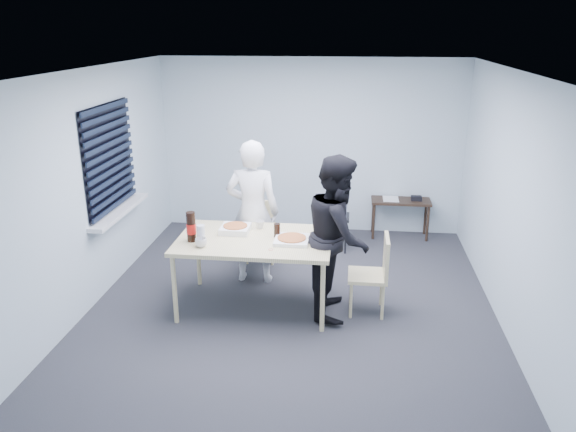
# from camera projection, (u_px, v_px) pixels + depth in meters

# --- Properties ---
(room) EXTENTS (5.00, 5.00, 5.00)m
(room) POSITION_uv_depth(u_px,v_px,m) (113.00, 166.00, 6.63)
(room) COLOR #2F2F33
(room) RESTS_ON ground
(dining_table) EXTENTS (1.68, 1.06, 0.82)m
(dining_table) POSITION_uv_depth(u_px,v_px,m) (255.00, 243.00, 6.14)
(dining_table) COLOR beige
(dining_table) RESTS_ON ground
(chair_far) EXTENTS (0.42, 0.42, 0.89)m
(chair_far) POSITION_uv_depth(u_px,v_px,m) (258.00, 230.00, 7.24)
(chair_far) COLOR beige
(chair_far) RESTS_ON ground
(chair_right) EXTENTS (0.42, 0.42, 0.89)m
(chair_right) POSITION_uv_depth(u_px,v_px,m) (376.00, 269.00, 6.09)
(chair_right) COLOR beige
(chair_right) RESTS_ON ground
(person_white) EXTENTS (0.65, 0.42, 1.77)m
(person_white) POSITION_uv_depth(u_px,v_px,m) (253.00, 212.00, 6.77)
(person_white) COLOR white
(person_white) RESTS_ON ground
(person_black) EXTENTS (0.47, 0.86, 1.77)m
(person_black) POSITION_uv_depth(u_px,v_px,m) (338.00, 236.00, 6.00)
(person_black) COLOR black
(person_black) RESTS_ON ground
(side_table) EXTENTS (0.86, 0.38, 0.58)m
(side_table) POSITION_uv_depth(u_px,v_px,m) (401.00, 205.00, 8.31)
(side_table) COLOR #332317
(side_table) RESTS_ON ground
(stool) EXTENTS (0.36, 0.36, 0.50)m
(stool) POSITION_uv_depth(u_px,v_px,m) (336.00, 223.00, 7.86)
(stool) COLOR black
(stool) RESTS_ON ground
(backpack) EXTENTS (0.29, 0.21, 0.41)m
(backpack) POSITION_uv_depth(u_px,v_px,m) (337.00, 202.00, 7.75)
(backpack) COLOR slate
(backpack) RESTS_ON stool
(pizza_box_a) EXTENTS (0.32, 0.32, 0.08)m
(pizza_box_a) POSITION_uv_depth(u_px,v_px,m) (235.00, 229.00, 6.31)
(pizza_box_a) COLOR white
(pizza_box_a) RESTS_ON dining_table
(pizza_box_b) EXTENTS (0.36, 0.36, 0.05)m
(pizza_box_b) POSITION_uv_depth(u_px,v_px,m) (292.00, 239.00, 6.03)
(pizza_box_b) COLOR white
(pizza_box_b) RESTS_ON dining_table
(mug_a) EXTENTS (0.17, 0.17, 0.10)m
(mug_a) POSITION_uv_depth(u_px,v_px,m) (201.00, 242.00, 5.88)
(mug_a) COLOR silver
(mug_a) RESTS_ON dining_table
(mug_b) EXTENTS (0.10, 0.10, 0.09)m
(mug_b) POSITION_uv_depth(u_px,v_px,m) (260.00, 225.00, 6.41)
(mug_b) COLOR silver
(mug_b) RESTS_ON dining_table
(cola_glass) EXTENTS (0.08, 0.08, 0.15)m
(cola_glass) POSITION_uv_depth(u_px,v_px,m) (277.00, 230.00, 6.14)
(cola_glass) COLOR black
(cola_glass) RESTS_ON dining_table
(soda_bottle) EXTENTS (0.10, 0.10, 0.33)m
(soda_bottle) POSITION_uv_depth(u_px,v_px,m) (191.00, 227.00, 6.00)
(soda_bottle) COLOR black
(soda_bottle) RESTS_ON dining_table
(plastic_cups) EXTENTS (0.11, 0.11, 0.21)m
(plastic_cups) POSITION_uv_depth(u_px,v_px,m) (201.00, 234.00, 5.95)
(plastic_cups) COLOR silver
(plastic_cups) RESTS_ON dining_table
(rubber_band) EXTENTS (0.07, 0.07, 0.00)m
(rubber_band) POSITION_uv_depth(u_px,v_px,m) (271.00, 250.00, 5.81)
(rubber_band) COLOR red
(rubber_band) RESTS_ON dining_table
(papers) EXTENTS (0.26, 0.33, 0.01)m
(papers) POSITION_uv_depth(u_px,v_px,m) (391.00, 199.00, 8.32)
(papers) COLOR white
(papers) RESTS_ON side_table
(black_box) EXTENTS (0.15, 0.11, 0.07)m
(black_box) POSITION_uv_depth(u_px,v_px,m) (416.00, 198.00, 8.25)
(black_box) COLOR black
(black_box) RESTS_ON side_table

